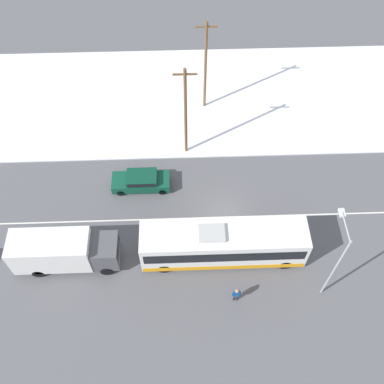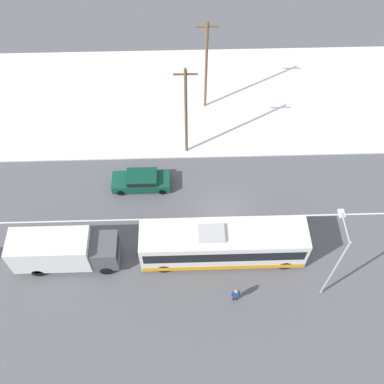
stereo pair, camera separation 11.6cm
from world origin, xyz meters
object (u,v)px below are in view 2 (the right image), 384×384
Objects in this scene: city_bus at (223,244)px; box_truck at (63,250)px; utility_pole_roadside at (186,112)px; pedestrian_at_stop at (236,294)px; utility_pole_snowlot at (206,66)px; sedan_car at (141,180)px; streetlamp at (336,257)px.

city_bus is 11.33m from box_truck.
city_bus is 10.87m from utility_pole_roadside.
utility_pole_snowlot reaches higher than pedestrian_at_stop.
sedan_car is at bearing 124.15° from pedestrian_at_stop.
box_truck is at bearing -130.90° from utility_pole_roadside.
utility_pole_roadside is at bearing 103.16° from city_bus.
pedestrian_at_stop is 0.18× the size of utility_pole_snowlot.
box_truck is at bearing 164.54° from pedestrian_at_stop.
box_truck reaches higher than sedan_car.
box_truck is at bearing 52.01° from sedan_car.
utility_pole_snowlot reaches higher than sedan_car.
pedestrian_at_stop is at bearing -15.46° from box_truck.
city_bus reaches higher than sedan_car.
city_bus reaches higher than pedestrian_at_stop.
city_bus is 7.86m from streetlamp.
utility_pole_roadside is (-3.05, 13.66, 3.66)m from pedestrian_at_stop.
pedestrian_at_stop is 14.47m from utility_pole_roadside.
box_truck is at bearing -179.16° from city_bus.
streetlamp reaches higher than sedan_car.
streetlamp is at bearing 7.78° from pedestrian_at_stop.
sedan_car is 0.52× the size of utility_pole_roadside.
utility_pole_roadside is at bearing 102.59° from pedestrian_at_stop.
pedestrian_at_stop is at bearing 124.15° from sedan_car.
box_truck is 1.02× the size of streetlamp.
utility_pole_snowlot is at bearing 55.65° from box_truck.
streetlamp is at bearing -54.46° from utility_pole_roadside.
pedestrian_at_stop is (12.01, -3.32, -0.72)m from box_truck.
city_bus is 1.30× the size of utility_pole_roadside.
utility_pole_snowlot is (-1.20, 19.13, 3.70)m from pedestrian_at_stop.
sedan_car is (-6.11, 6.52, -0.88)m from city_bus.
city_bus is at bearing 0.84° from box_truck.
utility_pole_snowlot reaches higher than streetlamp.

